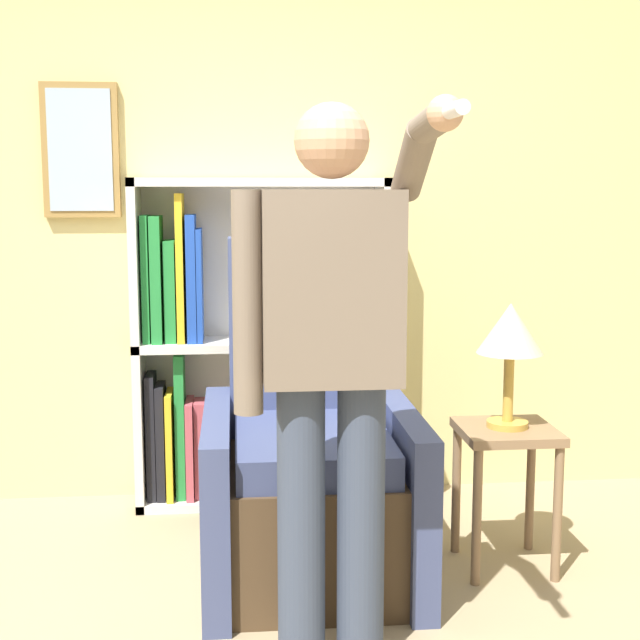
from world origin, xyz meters
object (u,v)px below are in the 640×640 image
armchair (309,473)px  table_lamp (510,335)px  bookcase (231,348)px  side_table (506,457)px  person_standing (331,352)px

armchair → table_lamp: 0.95m
table_lamp → bookcase: bearing=141.4°
armchair → table_lamp: size_ratio=2.65×
bookcase → armchair: bookcase is taller
side_table → bookcase: bearing=141.4°
armchair → person_standing: 0.94m
armchair → person_standing: bearing=-89.5°
armchair → table_lamp: armchair is taller
side_table → table_lamp: (0.00, 0.00, 0.49)m
person_standing → side_table: 1.16m
bookcase → side_table: size_ratio=2.71×
bookcase → side_table: (1.08, -0.86, -0.30)m
armchair → table_lamp: (0.78, -0.05, 0.55)m
armchair → person_standing: size_ratio=0.74×
armchair → person_standing: (0.01, -0.71, 0.61)m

